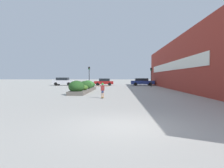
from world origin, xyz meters
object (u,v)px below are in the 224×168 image
(car_center_right, at_px, (187,82))
(car_leftmost, at_px, (142,82))
(car_center_left, at_px, (63,81))
(skateboard, at_px, (103,97))
(skateboarder, at_px, (103,88))
(car_rightmost, at_px, (104,82))
(traffic_light_right, at_px, (151,74))
(traffic_light_left, at_px, (89,73))

(car_center_right, bearing_deg, car_leftmost, 71.24)
(car_center_right, bearing_deg, car_center_left, 83.69)
(skateboard, height_order, skateboarder, skateboarder)
(car_rightmost, height_order, traffic_light_right, traffic_light_right)
(skateboarder, bearing_deg, car_leftmost, 73.10)
(car_center_left, bearing_deg, skateboard, 22.73)
(car_leftmost, bearing_deg, car_center_left, -89.76)
(car_rightmost, bearing_deg, car_leftmost, -90.17)
(skateboarder, height_order, car_center_left, car_center_left)
(car_center_right, xyz_separation_m, traffic_light_left, (-17.89, -5.16, 1.54))
(car_center_left, bearing_deg, car_leftmost, 90.24)
(skateboard, bearing_deg, car_center_left, 109.54)
(car_leftmost, bearing_deg, skateboard, -13.71)
(skateboard, height_order, car_center_left, car_center_left)
(car_leftmost, distance_m, car_center_left, 16.34)
(car_leftmost, bearing_deg, traffic_light_right, 4.91)
(car_leftmost, bearing_deg, car_center_right, 71.24)
(traffic_light_left, xyz_separation_m, traffic_light_right, (10.36, 0.44, -0.11))
(car_center_right, height_order, car_rightmost, car_center_right)
(car_rightmost, bearing_deg, traffic_light_right, -131.53)
(car_center_right, distance_m, traffic_light_left, 18.69)
(skateboarder, xyz_separation_m, car_rightmost, (-1.83, 24.72, -0.04))
(car_center_left, bearing_deg, skateboarder, 22.73)
(car_rightmost, bearing_deg, skateboarder, -175.77)
(car_rightmost, distance_m, traffic_light_right, 11.45)
(skateboard, distance_m, car_center_left, 26.72)
(skateboarder, distance_m, car_rightmost, 24.79)
(car_leftmost, distance_m, car_center_right, 8.64)
(car_leftmost, bearing_deg, skateboarder, -13.71)
(car_center_left, height_order, car_center_right, car_center_left)
(traffic_light_right, bearing_deg, car_rightmost, 138.47)
(skateboarder, height_order, traffic_light_left, traffic_light_left)
(car_center_right, xyz_separation_m, car_rightmost, (-16.03, 2.80, -0.07))
(skateboarder, relative_size, car_center_right, 0.29)
(car_center_left, bearing_deg, car_center_right, 83.69)
(skateboard, xyz_separation_m, car_center_right, (14.20, 21.92, 0.75))
(skateboarder, relative_size, traffic_light_left, 0.34)
(skateboard, bearing_deg, car_center_right, 53.87)
(skateboard, bearing_deg, car_rightmost, 91.04)
(skateboard, relative_size, traffic_light_right, 0.24)
(car_center_left, relative_size, car_center_right, 1.08)
(car_center_left, height_order, traffic_light_left, traffic_light_left)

